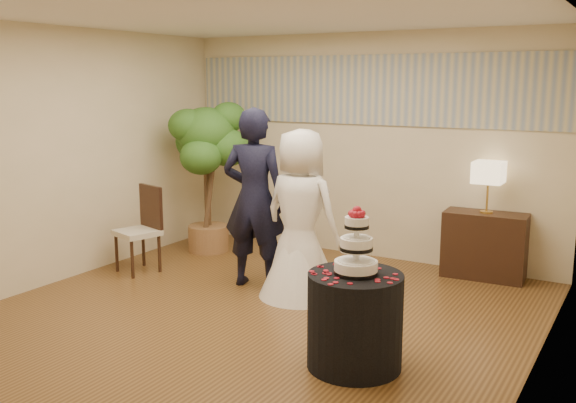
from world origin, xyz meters
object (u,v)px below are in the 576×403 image
Objects in this scene: bride at (301,214)px; cake_table at (355,321)px; groom at (255,198)px; console at (484,245)px; ficus_tree at (207,176)px; side_chair at (137,230)px; table_lamp at (488,187)px; wedding_cake at (356,240)px.

cake_table is at bearing 136.64° from bride.
groom is 2.67m from console.
ficus_tree is (-3.11, 2.22, 0.62)m from cake_table.
side_chair is (-3.56, -1.82, 0.13)m from console.
table_lamp is at bearing -129.78° from bride.
ficus_tree is (-3.42, -0.64, 0.62)m from console.
table_lamp is 3.48m from ficus_tree.
groom is at bearing -146.61° from console.
wedding_cake is (0.00, 0.00, 0.65)m from cake_table.
wedding_cake is at bearing 136.64° from bride.
side_chair is at bearing -2.58° from groom.
wedding_cake is at bearing -99.20° from console.
cake_table is at bearing 0.00° from wedding_cake.
console is at bearing 43.49° from side_chair.
bride is 1.74m from wedding_cake.
groom is at bearing -1.71° from bride.
bride is 2.10m from side_chair.
groom reaches higher than table_lamp.
ficus_tree is at bearing 144.56° from cake_table.
table_lamp is (2.09, 1.55, 0.07)m from groom.
console is at bearing -156.78° from groom.
bride is at bearing 133.33° from cake_table.
wedding_cake is (1.19, -1.26, 0.15)m from bride.
groom is 2.15× the size of console.
groom is at bearing -143.56° from table_lamp.
wedding_cake is at bearing -96.14° from table_lamp.
ficus_tree reaches higher than bride.
groom is at bearing -34.25° from ficus_tree.
cake_table is at bearing 130.48° from groom.
groom is 1.93× the size of side_chair.
groom is 3.65× the size of wedding_cake.
bride is (0.60, -0.05, -0.10)m from groom.
console is at bearing 10.63° from ficus_tree.
bride is 0.88× the size of ficus_tree.
ficus_tree is at bearing -172.42° from console.
cake_table reaches higher than console.
bride is at bearing -26.41° from ficus_tree.
table_lamp is at bearing 0.00° from console.
console is 1.56× the size of table_lamp.
ficus_tree is (-1.33, 0.90, 0.02)m from groom.
wedding_cake is 2.87m from table_lamp.
bride is at bearing -136.15° from console.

